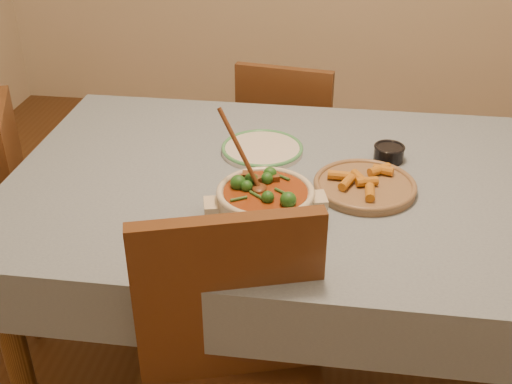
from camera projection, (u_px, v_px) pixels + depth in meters
The scene contains 7 objects.
floor at pixel (290, 366), 2.25m from camera, with size 4.50×4.50×0.00m, color #4F2F16.
dining_table at pixel (296, 206), 1.91m from camera, with size 1.68×1.08×0.76m.
stew_casserole at pixel (265, 203), 1.63m from camera, with size 0.32×0.29×0.30m.
white_plate at pixel (262, 149), 2.00m from camera, with size 0.27×0.27×0.02m.
condiment_bowl at pixel (389, 152), 1.95m from camera, with size 0.12×0.12×0.05m.
fried_plate at pixel (365, 184), 1.80m from camera, with size 0.36×0.36×0.05m.
chair_far at pixel (288, 141), 2.72m from camera, with size 0.44×0.44×0.83m.
Camera 1 is at (0.11, -1.62, 1.67)m, focal length 45.00 mm.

